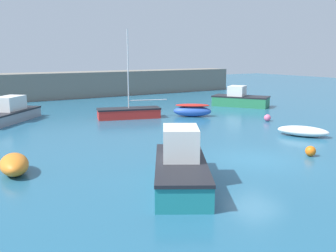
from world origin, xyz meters
name	(u,v)px	position (x,y,z in m)	size (l,w,h in m)	color
ground_plane	(256,162)	(0.00, 0.00, -0.10)	(120.00, 120.00, 0.20)	#235B7A
harbor_breakwater	(66,85)	(0.00, 30.54, 1.46)	(44.95, 3.77, 2.92)	slate
sailboat_tall_mast	(129,113)	(0.01, 13.89, 0.44)	(5.55, 2.85, 6.82)	red
rowboat_with_red_cover	(192,110)	(4.75, 11.94, 0.52)	(3.18, 2.76, 1.03)	#2D56B7
open_tender_yellow	(303,131)	(6.29, 2.34, 0.31)	(2.69, 3.30, 0.62)	white
cabin_cruiser_white	(181,166)	(-4.98, -1.01, 0.75)	(4.44, 5.64, 2.22)	teal
dinghy_near_pier	(14,164)	(-10.21, 3.77, 0.42)	(1.43, 2.38, 0.85)	orange
motorboat_grey_hull	(8,113)	(-8.35, 17.21, 0.65)	(5.77, 6.10, 1.87)	gray
motorboat_with_cabin	(240,99)	(12.22, 14.53, 0.69)	(4.77, 5.63, 1.96)	#287A4C
mooring_buoy_pink	(267,118)	(8.34, 7.22, 0.26)	(0.51, 0.51, 0.51)	#EA668C
mooring_buoy_orange	(311,151)	(2.77, -0.94, 0.26)	(0.52, 0.52, 0.52)	orange
mooring_buoy_yellow	(178,132)	(-0.18, 6.53, 0.19)	(0.38, 0.38, 0.38)	yellow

